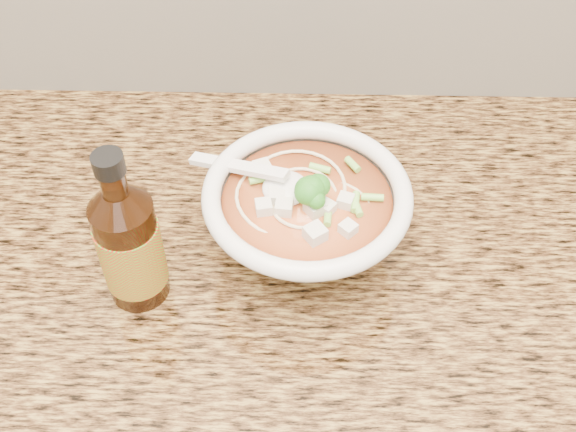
{
  "coord_description": "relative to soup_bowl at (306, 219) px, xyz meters",
  "views": [
    {
      "loc": [
        0.03,
        1.19,
        1.54
      ],
      "look_at": [
        0.02,
        1.7,
        0.96
      ],
      "focal_mm": 45.0,
      "sensor_mm": 36.0,
      "label": 1
    }
  ],
  "objects": [
    {
      "name": "hot_sauce_bottle",
      "position": [
        -0.18,
        -0.06,
        0.02
      ],
      "size": [
        0.08,
        0.08,
        0.2
      ],
      "rotation": [
        0.0,
        0.0,
        -0.17
      ],
      "color": "#381907",
      "rests_on": "counter_slab"
    },
    {
      "name": "soup_bowl",
      "position": [
        0.0,
        0.0,
        0.0
      ],
      "size": [
        0.24,
        0.22,
        0.12
      ],
      "rotation": [
        0.0,
        0.0,
        0.05
      ],
      "color": "white",
      "rests_on": "counter_slab"
    },
    {
      "name": "counter_slab",
      "position": [
        -0.04,
        -0.03,
        -0.07
      ],
      "size": [
        4.0,
        0.68,
        0.04
      ],
      "primitive_type": "cube",
      "color": "olive",
      "rests_on": "cabinet"
    }
  ]
}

